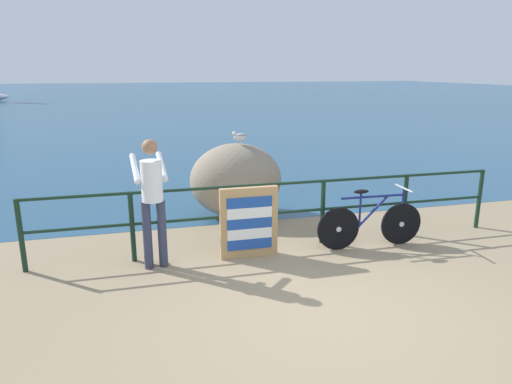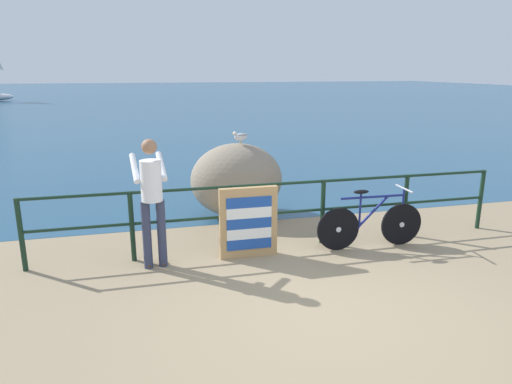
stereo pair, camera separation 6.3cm
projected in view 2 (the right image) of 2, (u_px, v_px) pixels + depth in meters
The scene contains 8 objects.
ground_plane at pixel (178, 123), 24.03m from camera, with size 120.00×120.00×0.10m, color #937F60.
sea_surface at pixel (156, 94), 50.52m from camera, with size 120.00×90.00×0.01m, color navy.
promenade_railing at pixel (278, 207), 6.99m from camera, with size 7.23×0.07×1.02m.
bicycle at pixel (371, 223), 7.04m from camera, with size 1.70×0.48×0.92m.
person_at_railing at pixel (152, 197), 6.20m from camera, with size 0.49×0.66×1.78m.
folded_deckchair_stack at pixel (248, 222), 6.66m from camera, with size 0.84×0.10×1.04m.
breakwater_boulder_main at pixel (237, 180), 8.55m from camera, with size 1.69×1.43×1.35m.
seagull at pixel (240, 136), 8.33m from camera, with size 0.34×0.20×0.23m.
Camera 2 is at (-1.96, -4.40, 2.65)m, focal length 32.57 mm.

